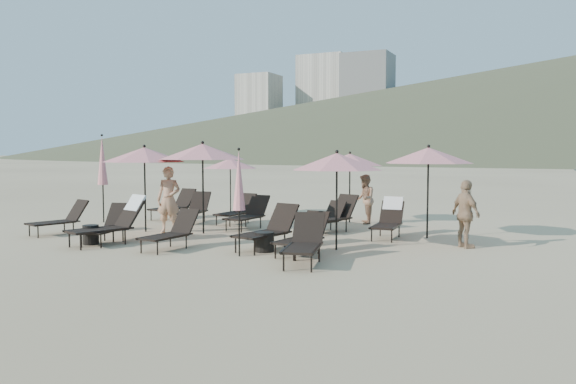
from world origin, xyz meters
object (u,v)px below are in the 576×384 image
at_px(umbrella_open_2, 337,162).
at_px(lounger_11, 389,219).
at_px(umbrella_open_3, 230,164).
at_px(side_table_0, 91,235).
at_px(lounger_10, 332,215).
at_px(umbrella_open_0, 144,155).
at_px(lounger_12, 304,241).
at_px(umbrella_open_4, 350,160).
at_px(umbrella_closed_0, 239,181).
at_px(lounger_6, 174,205).
at_px(beachgoer_a, 169,200).
at_px(lounger_3, 171,231).
at_px(lounger_7, 193,209).
at_px(umbrella_closed_1, 102,161).
at_px(side_table_1, 264,242).
at_px(lounger_1, 113,221).
at_px(beachgoer_b, 365,199).
at_px(umbrella_open_5, 428,156).
at_px(lounger_9, 249,214).
at_px(lounger_0, 60,219).
at_px(umbrella_open_1, 203,152).
at_px(lounger_5, 303,235).
at_px(lounger_8, 237,210).
at_px(lounger_13, 325,218).
at_px(lounger_4, 268,229).
at_px(beachgoer_c, 466,214).
at_px(lounger_2, 108,225).

bearing_deg(umbrella_open_2, lounger_11, 75.86).
xyz_separation_m(umbrella_open_3, side_table_0, (0.09, -6.72, -1.59)).
height_order(lounger_10, umbrella_open_0, umbrella_open_0).
distance_m(lounger_12, umbrella_open_4, 6.97).
bearing_deg(umbrella_closed_0, lounger_6, 136.71).
distance_m(umbrella_open_2, beachgoer_a, 5.27).
height_order(lounger_3, lounger_7, lounger_7).
height_order(umbrella_closed_1, side_table_1, umbrella_closed_1).
xyz_separation_m(lounger_1, beachgoer_b, (4.37, 6.25, 0.21)).
bearing_deg(umbrella_open_5, lounger_9, -176.19).
height_order(lounger_0, lounger_3, lounger_0).
xyz_separation_m(lounger_12, umbrella_open_1, (-4.12, 2.68, 1.77)).
distance_m(lounger_1, lounger_5, 4.75).
distance_m(umbrella_open_3, umbrella_closed_1, 4.26).
distance_m(lounger_7, side_table_0, 4.54).
distance_m(lounger_9, umbrella_open_3, 3.74).
height_order(lounger_8, lounger_10, lounger_10).
bearing_deg(umbrella_closed_1, lounger_9, 7.23).
relative_size(umbrella_open_3, beachgoer_b, 1.35).
bearing_deg(umbrella_open_1, lounger_3, -73.41).
height_order(lounger_12, umbrella_open_0, umbrella_open_0).
xyz_separation_m(lounger_7, lounger_9, (2.24, -0.50, -0.00)).
relative_size(umbrella_open_2, umbrella_closed_1, 0.81).
distance_m(umbrella_open_5, side_table_1, 4.94).
relative_size(side_table_0, side_table_1, 1.07).
distance_m(lounger_7, umbrella_closed_0, 6.17).
xyz_separation_m(umbrella_open_0, umbrella_closed_0, (4.23, -2.18, -0.54)).
bearing_deg(umbrella_open_1, lounger_5, -25.24).
bearing_deg(umbrella_open_1, side_table_1, -32.89).
bearing_deg(lounger_8, umbrella_open_1, -79.07).
distance_m(lounger_6, lounger_13, 5.79).
height_order(lounger_6, side_table_0, lounger_6).
bearing_deg(lounger_6, umbrella_open_0, -60.95).
height_order(lounger_7, umbrella_closed_1, umbrella_closed_1).
bearing_deg(lounger_5, umbrella_closed_1, 170.16).
xyz_separation_m(lounger_4, umbrella_open_2, (1.45, 0.54, 1.53)).
height_order(lounger_3, lounger_9, lounger_9).
relative_size(umbrella_open_3, beachgoer_c, 1.31).
relative_size(umbrella_open_0, umbrella_open_2, 1.07).
bearing_deg(lounger_9, umbrella_closed_0, -59.99).
bearing_deg(lounger_3, lounger_11, 48.71).
xyz_separation_m(lounger_2, umbrella_open_2, (5.39, 1.37, 1.56)).
distance_m(side_table_1, beachgoer_b, 5.72).
xyz_separation_m(umbrella_open_0, side_table_0, (0.22, -2.30, -1.90)).
bearing_deg(beachgoer_a, lounger_6, 108.91).
xyz_separation_m(lounger_3, lounger_8, (-0.97, 4.68, 0.01)).
distance_m(umbrella_open_0, umbrella_closed_1, 2.78).
bearing_deg(lounger_6, umbrella_open_2, -18.68).
bearing_deg(beachgoer_b, lounger_12, -12.22).
bearing_deg(lounger_6, lounger_9, -10.75).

